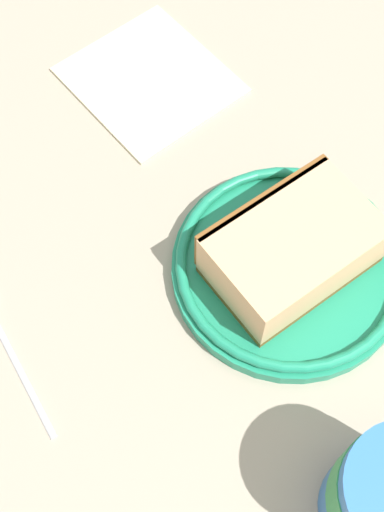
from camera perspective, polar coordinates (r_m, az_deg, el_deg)
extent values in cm
cube|color=tan|center=(53.66, 2.12, -2.32)|extent=(145.52, 145.52, 2.40)
cylinder|color=#1E8C66|center=(52.69, 7.82, -1.04)|extent=(17.41, 17.41, 1.18)
torus|color=#1E8C66|center=(51.81, 7.95, -0.56)|extent=(16.82, 16.82, 0.80)
cube|color=brown|center=(51.90, 7.94, -0.61)|extent=(12.95, 9.84, 0.60)
cube|color=#EAB27F|center=(49.85, 8.27, 0.60)|extent=(12.95, 9.84, 4.06)
cube|color=brown|center=(51.17, 5.38, 3.82)|extent=(11.43, 3.14, 4.06)
cylinder|color=silver|center=(50.92, -13.72, -9.28)|extent=(3.65, 9.98, 0.50)
cube|color=beige|center=(63.05, -3.45, 14.20)|extent=(14.08, 14.93, 0.60)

